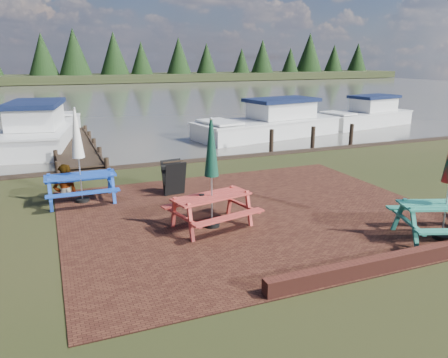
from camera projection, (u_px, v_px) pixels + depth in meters
The scene contains 14 objects.
ground at pixel (271, 228), 9.89m from camera, with size 120.00×120.00×0.00m, color black.
paving at pixel (252, 214), 10.78m from camera, with size 9.00×7.50×0.02m, color black.
brick_wall at pixel (428, 249), 8.47m from camera, with size 6.21×1.79×0.30m.
water at pixel (94, 97), 42.91m from camera, with size 120.00×60.00×0.02m, color #43413A.
far_treeline at pixel (72, 60), 67.91m from camera, with size 120.00×10.00×8.10m.
picnic_table_teal at pixel (447, 199), 9.07m from camera, with size 2.31×2.18×2.58m.
picnic_table_red at pixel (212, 191), 9.74m from camera, with size 2.09×1.94×2.47m.
picnic_table_blue at pixel (80, 170), 11.44m from camera, with size 1.80×1.60×2.50m.
chalkboard at pixel (174, 178), 12.18m from camera, with size 0.62×0.63×0.96m.
jetty at pixel (74, 145), 18.66m from camera, with size 1.76×9.08×1.00m.
boat_jetty at pixel (41, 131), 19.86m from camera, with size 4.02×8.29×2.30m.
boat_near at pixel (270, 124), 22.31m from camera, with size 8.09×4.07×2.09m.
boat_far at pixel (366, 116), 25.85m from camera, with size 6.50×3.39×1.93m.
person at pixel (63, 165), 11.93m from camera, with size 0.66×0.43×1.81m, color gray.
Camera 1 is at (-4.45, -8.15, 3.74)m, focal length 35.00 mm.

